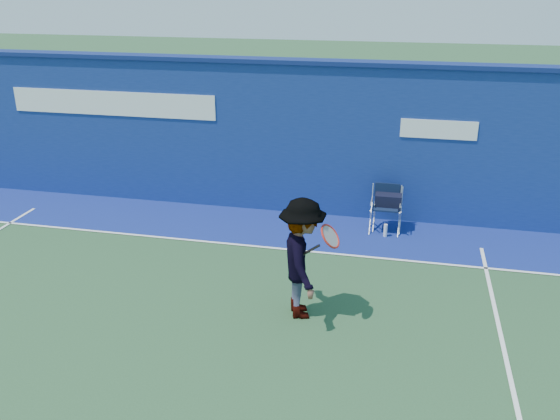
% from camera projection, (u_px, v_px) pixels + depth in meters
% --- Properties ---
extents(ground, '(80.00, 80.00, 0.00)m').
position_uv_depth(ground, '(157.00, 343.00, 7.90)').
color(ground, '#284B2C').
rests_on(ground, ground).
extents(stadium_wall, '(24.00, 0.50, 3.08)m').
position_uv_depth(stadium_wall, '(254.00, 135.00, 12.05)').
color(stadium_wall, navy).
rests_on(stadium_wall, ground).
extents(out_of_bounds_strip, '(24.00, 1.80, 0.01)m').
position_uv_depth(out_of_bounds_strip, '(242.00, 225.00, 11.62)').
color(out_of_bounds_strip, navy).
rests_on(out_of_bounds_strip, ground).
extents(court_lines, '(24.00, 12.00, 0.01)m').
position_uv_depth(court_lines, '(174.00, 319.00, 8.44)').
color(court_lines, white).
rests_on(court_lines, out_of_bounds_strip).
extents(directors_chair_left, '(0.53, 0.48, 0.89)m').
position_uv_depth(directors_chair_left, '(385.00, 217.00, 11.26)').
color(directors_chair_left, silver).
rests_on(directors_chair_left, ground).
extents(directors_chair_right, '(0.50, 0.45, 0.83)m').
position_uv_depth(directors_chair_right, '(388.00, 212.00, 11.32)').
color(directors_chair_right, silver).
rests_on(directors_chair_right, ground).
extents(water_bottle, '(0.07, 0.07, 0.25)m').
position_uv_depth(water_bottle, '(385.00, 231.00, 11.07)').
color(water_bottle, white).
rests_on(water_bottle, ground).
extents(tennis_player, '(1.06, 1.29, 1.77)m').
position_uv_depth(tennis_player, '(302.00, 259.00, 8.26)').
color(tennis_player, '#EA4738').
rests_on(tennis_player, ground).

